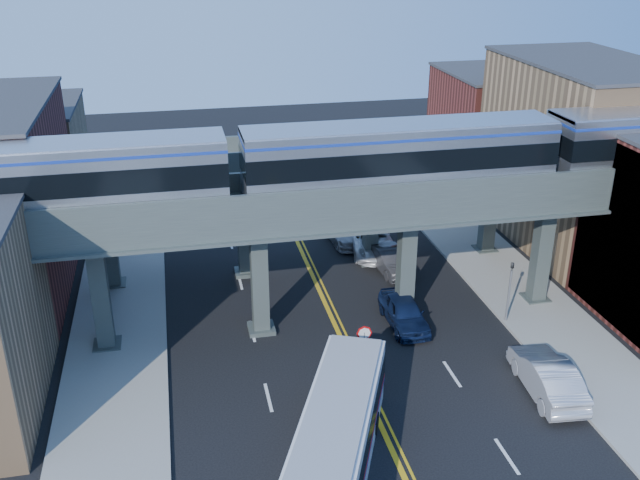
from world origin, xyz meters
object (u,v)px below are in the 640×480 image
object	(u,v)px
stop_sign	(364,342)
car_lane_d	(343,228)
transit_train	(399,155)
car_lane_b	(389,260)
car_lane_a	(404,312)
car_lane_c	(371,240)
traffic_signal	(510,285)
car_parked_curb	(547,376)
transit_bus	(334,450)

from	to	relation	value
stop_sign	car_lane_d	size ratio (longest dim) A/B	0.48
transit_train	car_lane_b	size ratio (longest dim) A/B	10.80
car_lane_a	car_lane_c	bearing A→B (deg)	84.33
car_lane_b	car_lane_c	size ratio (longest dim) A/B	0.75
transit_train	car_lane_c	xyz separation A→B (m)	(1.23, 8.58, -8.51)
car_lane_b	car_lane_a	bearing A→B (deg)	-106.88
transit_train	traffic_signal	bearing A→B (deg)	-18.80
transit_train	car_parked_curb	size ratio (longest dim) A/B	9.14
transit_train	traffic_signal	size ratio (longest dim) A/B	12.01
car_lane_b	car_lane_d	xyz separation A→B (m)	(-1.69, 5.42, 0.05)
stop_sign	car_parked_curb	size ratio (longest dim) A/B	0.49
stop_sign	traffic_signal	size ratio (longest dim) A/B	0.64
transit_train	traffic_signal	distance (m)	9.39
car_lane_b	car_lane_c	bearing A→B (deg)	89.43
car_lane_a	car_lane_c	world-z (taller)	car_lane_c
car_lane_a	car_lane_d	bearing A→B (deg)	91.98
stop_sign	car_lane_b	xyz separation A→B (m)	(4.57, 10.55, -1.01)
stop_sign	car_parked_curb	xyz separation A→B (m)	(7.89, -3.27, -0.87)
stop_sign	car_lane_d	xyz separation A→B (m)	(2.87, 15.97, -0.96)
transit_train	stop_sign	world-z (taller)	transit_train
traffic_signal	car_lane_c	world-z (taller)	traffic_signal
traffic_signal	car_lane_a	bearing A→B (deg)	170.05
transit_train	car_lane_a	bearing A→B (deg)	-72.06
transit_bus	car_lane_b	bearing A→B (deg)	-0.40
stop_sign	car_lane_c	bearing A→B (deg)	72.61
car_lane_d	car_lane_b	bearing A→B (deg)	-79.21
car_parked_curb	stop_sign	bearing A→B (deg)	-17.57
transit_bus	car_lane_c	xyz separation A→B (m)	(7.33, 20.53, -0.71)
traffic_signal	car_lane_a	world-z (taller)	traffic_signal
car_lane_a	car_lane_c	xyz separation A→B (m)	(0.90, 9.61, 0.04)
car_lane_c	car_lane_d	distance (m)	2.76
transit_train	car_lane_a	xyz separation A→B (m)	(0.33, -1.03, -8.55)
car_lane_a	car_parked_curb	size ratio (longest dim) A/B	0.87
traffic_signal	car_parked_curb	size ratio (longest dim) A/B	0.76
car_lane_d	traffic_signal	bearing A→B (deg)	-71.64
car_lane_c	car_lane_a	bearing A→B (deg)	-90.39
stop_sign	car_lane_d	world-z (taller)	stop_sign
traffic_signal	car_lane_b	xyz separation A→B (m)	(-4.33, 7.55, -1.55)
traffic_signal	car_lane_a	xyz separation A→B (m)	(-5.54, 0.97, -1.50)
transit_bus	car_lane_b	distance (m)	19.11
traffic_signal	car_lane_a	size ratio (longest dim) A/B	0.88
traffic_signal	transit_bus	distance (m)	15.59
car_lane_c	car_lane_d	size ratio (longest dim) A/B	1.09
traffic_signal	car_lane_d	distance (m)	14.38
stop_sign	car_lane_d	distance (m)	16.26
car_lane_a	car_lane_c	size ratio (longest dim) A/B	0.77
stop_sign	car_lane_d	bearing A→B (deg)	79.80
car_lane_a	car_parked_curb	bearing A→B (deg)	-58.31
transit_bus	car_lane_d	bearing A→B (deg)	8.65
transit_bus	car_parked_curb	bearing A→B (deg)	-48.28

